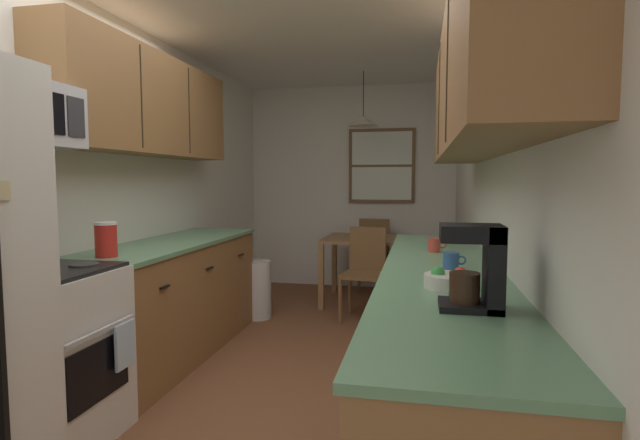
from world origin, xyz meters
name	(u,v)px	position (x,y,z in m)	size (l,w,h in m)	color
ground_plane	(302,357)	(0.00, 1.00, 0.00)	(12.00, 12.00, 0.00)	brown
wall_left	(140,192)	(-1.35, 1.00, 1.27)	(0.10, 9.00, 2.55)	white
wall_right	(490,194)	(1.35, 1.00, 1.27)	(0.10, 9.00, 2.55)	white
wall_back	(351,187)	(0.00, 3.65, 1.27)	(4.40, 0.10, 2.55)	white
ceiling_slab	(301,13)	(0.00, 1.00, 2.59)	(4.40, 9.00, 0.08)	white
stove_range	(44,356)	(-0.99, -0.49, 0.47)	(0.66, 0.66, 1.10)	white
microwave_over_range	(12,113)	(-1.11, -0.49, 1.70)	(0.39, 0.62, 0.32)	silver
counter_left	(173,298)	(-1.00, 0.85, 0.45)	(0.64, 2.02, 0.90)	olive
upper_cabinets_left	(148,105)	(-1.14, 0.80, 1.93)	(0.33, 2.10, 0.74)	olive
counter_right	(441,349)	(1.00, 0.09, 0.45)	(0.64, 3.16, 0.90)	olive
upper_cabinets_right	(476,82)	(1.14, 0.04, 1.86)	(0.33, 2.84, 0.72)	olive
dining_table	(362,248)	(0.25, 2.79, 0.62)	(0.83, 0.86, 0.73)	olive
dining_chair_near	(365,269)	(0.35, 2.16, 0.50)	(0.44, 0.44, 0.90)	brown
dining_chair_far	(375,250)	(0.34, 3.43, 0.50)	(0.42, 0.42, 0.90)	brown
pendant_light	(363,121)	(0.25, 2.79, 2.01)	(0.33, 0.33, 0.59)	black
back_window	(382,166)	(0.39, 3.58, 1.55)	(0.82, 0.05, 0.92)	brown
trash_bin	(257,289)	(-0.70, 1.96, 0.29)	(0.28, 0.28, 0.57)	silver
storage_canister	(106,240)	(-1.00, 0.05, 1.01)	(0.13, 0.13, 0.21)	red
dish_towel	(125,345)	(-0.64, -0.32, 0.50)	(0.02, 0.16, 0.24)	silver
coffee_maker	(479,265)	(1.09, -0.75, 1.06)	(0.22, 0.18, 0.31)	black
mug_by_coffeemaker	(451,261)	(1.04, 0.06, 0.94)	(0.12, 0.08, 0.09)	#335999
mug_spare	(435,245)	(0.97, 0.68, 0.95)	(0.12, 0.08, 0.09)	#BF3F33
fruit_bowl	(449,280)	(1.01, -0.41, 0.94)	(0.22, 0.22, 0.09)	silver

